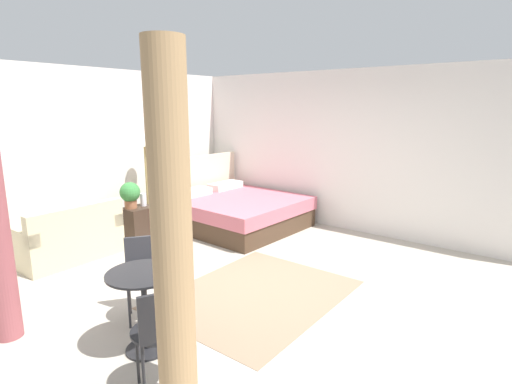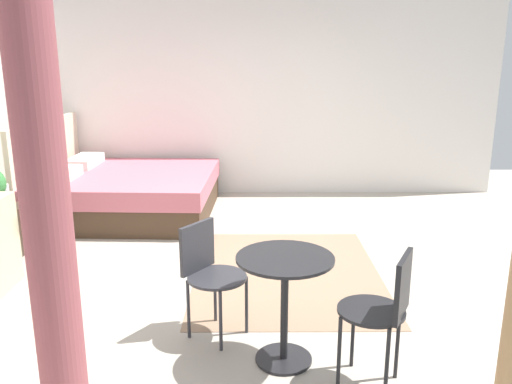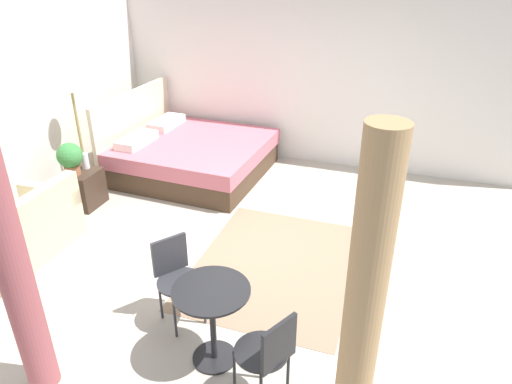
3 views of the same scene
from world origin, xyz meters
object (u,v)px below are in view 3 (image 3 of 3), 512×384
Objects in this scene: nightstand at (85,189)px; cafe_chair_near_couch at (269,352)px; potted_plant at (70,157)px; floor_lamp at (74,106)px; vase at (85,161)px; cafe_chair_near_window at (176,272)px; bed at (190,155)px; balcony_table at (212,312)px; couch at (19,234)px.

nightstand is 3.95m from cafe_chair_near_couch.
potted_plant is 0.73m from floor_lamp.
nightstand is 2.36× the size of vase.
cafe_chair_near_window is at bearing -127.11° from vase.
cafe_chair_near_window is at bearing -128.37° from floor_lamp.
floor_lamp is 1.98× the size of cafe_chair_near_window.
bed reaches higher than nightstand.
balcony_table is (-2.03, -2.71, -0.09)m from vase.
floor_lamp is at bearing 52.08° from balcony_table.
vase is 0.13× the size of floor_lamp.
potted_plant reaches higher than nightstand.
nightstand is at bearing 147.99° from bed.
potted_plant reaches higher than cafe_chair_near_couch.
balcony_table is at bearing -127.92° from floor_lamp.
floor_lamp reaches higher than vase.
floor_lamp is at bearing 51.63° from cafe_chair_near_window.
vase is at bearing 54.70° from cafe_chair_near_couch.
bed is 1.78m from floor_lamp.
bed is at bearing -31.64° from potted_plant.
cafe_chair_near_couch is at bearing -122.38° from potted_plant.
couch is 2.15m from cafe_chair_near_window.
couch reaches higher than nightstand.
bed is at bearing -32.01° from nightstand.
couch is 2.73m from balcony_table.
bed is 1.81m from potted_plant.
nightstand is 1.09m from floor_lamp.
balcony_table is (-2.31, -2.96, -0.72)m from floor_lamp.
floor_lamp is at bearing 33.63° from nightstand.
couch is 2.72× the size of nightstand.
balcony_table is 0.90× the size of cafe_chair_near_window.
floor_lamp is at bearing 53.65° from cafe_chair_near_couch.
nightstand is 0.50m from potted_plant.
cafe_chair_near_couch reaches higher than couch.
balcony_table is at bearing -123.42° from potted_plant.
floor_lamp reaches higher than potted_plant.
potted_plant reaches higher than balcony_table.
vase is at bearing 6.86° from nightstand.
bed is 1.65m from nightstand.
balcony_table reaches higher than nightstand.
potted_plant is at bearing -156.67° from floor_lamp.
bed is 2.65× the size of cafe_chair_near_window.
bed is 2.49× the size of cafe_chair_near_couch.
bed reaches higher than couch.
potted_plant is at bearing 57.62° from cafe_chair_near_couch.
bed reaches higher than cafe_chair_near_couch.
vase is (0.12, 0.01, 0.35)m from nightstand.
potted_plant is (1.12, 0.11, 0.45)m from couch.
potted_plant is 2.67m from cafe_chair_near_window.
nightstand is at bearing -173.14° from vase.
vase is at bearing -137.87° from floor_lamp.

